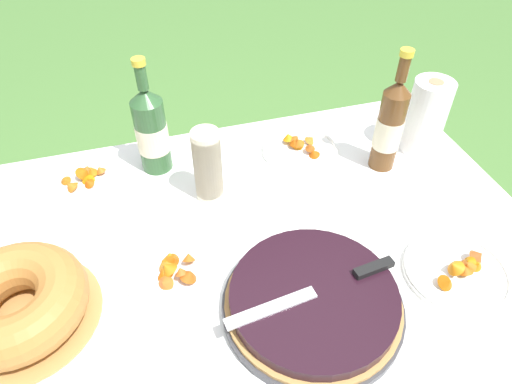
% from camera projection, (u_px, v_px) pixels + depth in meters
% --- Properties ---
extents(garden_table, '(1.45, 1.00, 0.69)m').
position_uv_depth(garden_table, '(242.00, 272.00, 1.11)').
color(garden_table, brown).
rests_on(garden_table, ground_plane).
extents(tablecloth, '(1.46, 1.01, 0.10)m').
position_uv_depth(tablecloth, '(242.00, 258.00, 1.07)').
color(tablecloth, white).
rests_on(tablecloth, garden_table).
extents(berry_tart, '(0.37, 0.37, 0.06)m').
position_uv_depth(berry_tart, '(313.00, 301.00, 0.93)').
color(berry_tart, '#38383D').
rests_on(berry_tart, tablecloth).
extents(serving_knife, '(0.38, 0.07, 0.01)m').
position_uv_depth(serving_knife, '(327.00, 286.00, 0.92)').
color(serving_knife, silver).
rests_on(serving_knife, berry_tart).
extents(bundt_cake, '(0.31, 0.31, 0.11)m').
position_uv_depth(bundt_cake, '(16.00, 303.00, 0.90)').
color(bundt_cake, '#B78447').
rests_on(bundt_cake, tablecloth).
extents(cup_stack, '(0.07, 0.07, 0.20)m').
position_uv_depth(cup_stack, '(208.00, 165.00, 1.14)').
color(cup_stack, beige).
rests_on(cup_stack, tablecloth).
extents(cider_bottle_green, '(0.09, 0.09, 0.33)m').
position_uv_depth(cider_bottle_green, '(151.00, 131.00, 1.21)').
color(cider_bottle_green, '#2D562D').
rests_on(cider_bottle_green, tablecloth).
extents(cider_bottle_amber, '(0.07, 0.07, 0.35)m').
position_uv_depth(cider_bottle_amber, '(390.00, 125.00, 1.21)').
color(cider_bottle_amber, brown).
rests_on(cider_bottle_amber, tablecloth).
extents(snack_plate_near, '(0.21, 0.21, 0.06)m').
position_uv_depth(snack_plate_near, '(86.00, 179.00, 1.23)').
color(snack_plate_near, white).
rests_on(snack_plate_near, tablecloth).
extents(snack_plate_left, '(0.22, 0.22, 0.05)m').
position_uv_depth(snack_plate_left, '(300.00, 148.00, 1.33)').
color(snack_plate_left, white).
rests_on(snack_plate_left, tablecloth).
extents(snack_plate_right, '(0.23, 0.23, 0.06)m').
position_uv_depth(snack_plate_right, '(457.00, 271.00, 1.01)').
color(snack_plate_right, white).
rests_on(snack_plate_right, tablecloth).
extents(snack_plate_far, '(0.21, 0.21, 0.05)m').
position_uv_depth(snack_plate_far, '(171.00, 270.00, 1.01)').
color(snack_plate_far, white).
rests_on(snack_plate_far, tablecloth).
extents(paper_towel_roll, '(0.11, 0.11, 0.22)m').
position_uv_depth(paper_towel_roll, '(426.00, 117.00, 1.28)').
color(paper_towel_roll, white).
rests_on(paper_towel_roll, tablecloth).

